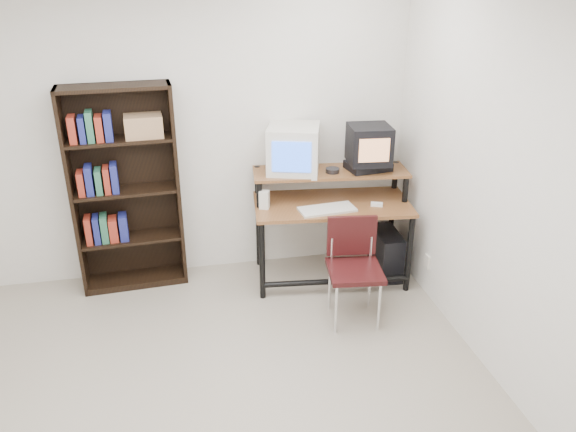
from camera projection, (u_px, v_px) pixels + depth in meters
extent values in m
cube|color=#A39887|center=(205.00, 421.00, 3.53)|extent=(4.00, 4.00, 0.01)
cube|color=silver|center=(179.00, 134.00, 4.78)|extent=(4.00, 0.01, 2.60)
cube|color=silver|center=(527.00, 206.00, 3.36)|extent=(0.01, 4.00, 2.60)
cube|color=brown|center=(332.00, 204.00, 4.87)|extent=(1.41, 0.81, 0.03)
cube|color=brown|center=(330.00, 172.00, 4.89)|extent=(1.38, 0.54, 0.02)
cylinder|color=black|center=(262.00, 260.00, 4.69)|extent=(0.05, 0.05, 0.72)
cylinder|color=black|center=(409.00, 253.00, 4.80)|extent=(0.05, 0.05, 0.72)
cylinder|color=black|center=(258.00, 217.00, 5.17)|extent=(0.05, 0.05, 0.98)
cylinder|color=black|center=(392.00, 212.00, 5.28)|extent=(0.05, 0.05, 0.98)
cylinder|color=black|center=(336.00, 281.00, 4.84)|extent=(1.26, 0.18, 0.05)
cube|color=beige|center=(294.00, 149.00, 4.81)|extent=(0.53, 0.53, 0.41)
cube|color=blue|center=(291.00, 157.00, 4.61)|extent=(0.31, 0.10, 0.26)
cube|color=black|center=(368.00, 166.00, 4.90)|extent=(0.40, 0.31, 0.08)
cube|color=black|center=(369.00, 144.00, 4.80)|extent=(0.37, 0.36, 0.33)
cube|color=tan|center=(374.00, 151.00, 4.64)|extent=(0.26, 0.03, 0.20)
cylinder|color=#26262B|center=(332.00, 171.00, 4.83)|extent=(0.12, 0.12, 0.05)
cube|color=beige|center=(327.00, 210.00, 4.71)|extent=(0.49, 0.26, 0.03)
cube|color=black|center=(378.00, 206.00, 4.82)|extent=(0.26, 0.23, 0.01)
cube|color=white|center=(377.00, 205.00, 4.80)|extent=(0.11, 0.09, 0.03)
cube|color=beige|center=(264.00, 200.00, 4.72)|extent=(0.10, 0.10, 0.17)
cube|color=black|center=(386.00, 253.00, 5.13)|extent=(0.22, 0.46, 0.42)
cube|color=black|center=(355.00, 271.00, 4.36)|extent=(0.46, 0.46, 0.04)
cube|color=black|center=(352.00, 236.00, 4.44)|extent=(0.39, 0.08, 0.33)
cylinder|color=silver|center=(336.00, 309.00, 4.29)|extent=(0.02, 0.02, 0.42)
cylinder|color=silver|center=(379.00, 307.00, 4.32)|extent=(0.02, 0.02, 0.42)
cylinder|color=silver|center=(330.00, 286.00, 4.60)|extent=(0.02, 0.02, 0.42)
cylinder|color=silver|center=(370.00, 285.00, 4.62)|extent=(0.02, 0.02, 0.42)
cube|color=black|center=(72.00, 196.00, 4.61)|extent=(0.05, 0.30, 1.77)
cube|color=black|center=(177.00, 186.00, 4.81)|extent=(0.05, 0.30, 1.77)
cube|color=black|center=(126.00, 185.00, 4.83)|extent=(0.88, 0.08, 1.77)
cube|color=black|center=(113.00, 87.00, 4.36)|extent=(0.90, 0.35, 0.03)
cube|color=black|center=(137.00, 279.00, 5.06)|extent=(0.90, 0.35, 0.06)
cube|color=black|center=(132.00, 238.00, 4.89)|extent=(0.84, 0.33, 0.03)
cube|color=black|center=(126.00, 191.00, 4.71)|extent=(0.84, 0.33, 0.02)
cube|color=black|center=(120.00, 140.00, 4.53)|extent=(0.84, 0.33, 0.02)
cube|color=#956F4C|center=(144.00, 126.00, 4.54)|extent=(0.31, 0.23, 0.18)
cube|color=beige|center=(427.00, 262.00, 4.80)|extent=(0.02, 0.08, 0.12)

